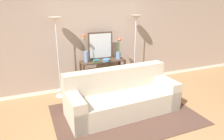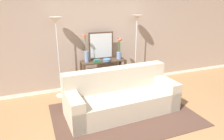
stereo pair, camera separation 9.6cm
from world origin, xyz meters
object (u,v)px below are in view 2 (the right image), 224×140
console_table (103,70)px  vase_tall_flowers (86,51)px  floor_lamp_right (137,31)px  book_stack (97,61)px  couch (121,97)px  book_row_under_console (94,89)px  vase_short_flowers (119,52)px  floor_lamp_left (57,35)px  wall_mirror (101,46)px  fruit_bowl (107,60)px

console_table → vase_tall_flowers: 0.68m
floor_lamp_right → book_stack: (-1.12, -0.16, -0.63)m
vase_tall_flowers → book_stack: bearing=-26.4°
couch → book_row_under_console: 1.23m
floor_lamp_right → vase_short_flowers: (-0.50, -0.06, -0.48)m
floor_lamp_right → book_row_under_console: bearing=-178.0°
console_table → book_stack: (-0.20, -0.12, 0.29)m
couch → vase_tall_flowers: size_ratio=3.40×
book_stack → book_row_under_console: size_ratio=0.51×
vase_short_flowers → floor_lamp_left: bearing=177.9°
book_row_under_console → console_table: bearing=0.0°
wall_mirror → vase_short_flowers: bearing=-21.5°
floor_lamp_left → book_stack: (0.87, -0.16, -0.64)m
floor_lamp_right → vase_short_flowers: size_ratio=3.31×
wall_mirror → floor_lamp_left: bearing=-174.1°
book_stack → floor_lamp_right: bearing=8.2°
floor_lamp_left → vase_short_flowers: (1.49, -0.06, -0.49)m
console_table → floor_lamp_right: size_ratio=0.60×
book_stack → book_row_under_console: bearing=121.7°
floor_lamp_right → vase_short_flowers: bearing=-173.7°
floor_lamp_right → wall_mirror: floor_lamp_right is taller
couch → floor_lamp_right: 1.93m
book_stack → book_row_under_console: 0.78m
couch → wall_mirror: bearing=88.6°
book_row_under_console → book_stack: bearing=-58.3°
book_stack → floor_lamp_left: bearing=169.5°
floor_lamp_left → fruit_bowl: bearing=-8.0°
fruit_bowl → book_row_under_console: bearing=160.3°
couch → vase_short_flowers: bearing=68.7°
console_table → fruit_bowl: bearing=-66.9°
console_table → floor_lamp_left: 1.41m
wall_mirror → vase_short_flowers: (0.42, -0.17, -0.15)m
console_table → floor_lamp_right: floor_lamp_right is taller
console_table → fruit_bowl: (0.05, -0.11, 0.28)m
wall_mirror → vase_tall_flowers: 0.46m
floor_lamp_left → vase_tall_flowers: 0.75m
floor_lamp_right → floor_lamp_left: bearing=-180.0°
vase_tall_flowers → floor_lamp_right: bearing=2.0°
vase_tall_flowers → vase_short_flowers: (0.85, -0.01, -0.09)m
vase_short_flowers → floor_lamp_right: bearing=6.3°
couch → floor_lamp_right: floor_lamp_right is taller
fruit_bowl → floor_lamp_right: bearing=10.2°
wall_mirror → fruit_bowl: 0.41m
floor_lamp_right → fruit_bowl: size_ratio=9.43×
vase_short_flowers → book_row_under_console: (-0.69, 0.01, -0.92)m
floor_lamp_left → wall_mirror: bearing=5.9°
vase_short_flowers → book_stack: vase_short_flowers is taller
floor_lamp_left → book_stack: bearing=-10.5°
couch → wall_mirror: 1.56m
wall_mirror → vase_tall_flowers: size_ratio=1.01×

